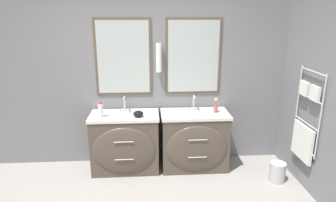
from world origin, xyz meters
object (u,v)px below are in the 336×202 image
object	(u,v)px
vanity_right	(195,141)
waste_bin	(277,172)
toiletry_bottle	(101,110)
vanity_left	(125,143)
amenity_bowl	(138,114)
flower_vase	(216,106)

from	to	relation	value
vanity_right	waste_bin	size ratio (longest dim) A/B	3.60
vanity_right	toiletry_bottle	world-z (taller)	toiletry_bottle
vanity_right	waste_bin	distance (m)	1.19
waste_bin	toiletry_bottle	bearing A→B (deg)	170.64
vanity_left	amenity_bowl	world-z (taller)	amenity_bowl
toiletry_bottle	flower_vase	distance (m)	1.60
vanity_left	waste_bin	bearing A→B (deg)	-12.10
vanity_right	waste_bin	bearing A→B (deg)	-22.47
amenity_bowl	waste_bin	world-z (taller)	amenity_bowl
flower_vase	waste_bin	bearing A→B (deg)	-31.78
vanity_left	vanity_right	size ratio (longest dim) A/B	1.00
vanity_right	amenity_bowl	world-z (taller)	amenity_bowl
flower_vase	amenity_bowl	bearing A→B (deg)	-174.19
toiletry_bottle	amenity_bowl	world-z (taller)	toiletry_bottle
toiletry_bottle	vanity_right	bearing A→B (deg)	2.30
vanity_left	waste_bin	world-z (taller)	vanity_left
vanity_right	flower_vase	distance (m)	0.59
vanity_left	flower_vase	size ratio (longest dim) A/B	4.49
vanity_left	waste_bin	size ratio (longest dim) A/B	3.60
amenity_bowl	flower_vase	world-z (taller)	flower_vase
toiletry_bottle	waste_bin	xyz separation A→B (m)	(2.37, -0.39, -0.80)
waste_bin	vanity_right	bearing A→B (deg)	157.53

